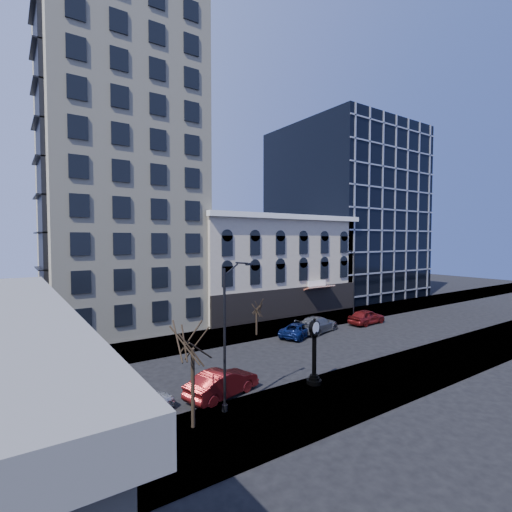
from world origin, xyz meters
TOP-DOWN VIEW (x-y plane):
  - ground at (0.00, 0.00)m, footprint 160.00×160.00m
  - sidewalk_far at (0.00, 8.00)m, footprint 160.00×6.00m
  - sidewalk_near at (0.00, -8.00)m, footprint 160.00×6.00m
  - cream_tower at (-6.11, 18.88)m, footprint 15.90×15.40m
  - victorian_row at (12.00, 15.89)m, footprint 22.60×11.19m
  - glass_office at (32.00, 20.91)m, footprint 20.00×20.15m
  - street_clock at (-0.25, -6.00)m, footprint 0.98×0.98m
  - street_lamp_near at (-6.35, -5.98)m, footprint 2.12×0.66m
  - street_lamp_far at (16.78, 5.82)m, footprint 2.07×0.85m
  - bare_tree_near at (-9.10, -6.70)m, footprint 3.72×3.72m
  - bare_tree_far at (3.64, 6.31)m, footprint 2.30×2.30m
  - warning_sign at (-14.49, -6.00)m, footprint 0.67×0.11m
  - car_near_a at (-11.01, -4.06)m, footprint 4.46×3.06m
  - car_near_b at (-5.98, -4.09)m, footprint 5.16×2.93m
  - car_far_a at (6.87, 3.77)m, footprint 5.36×3.99m
  - car_far_b at (9.64, 4.05)m, footprint 5.99×3.68m
  - car_far_c at (16.70, 3.57)m, footprint 4.98×2.29m

SIDE VIEW (x-z plane):
  - ground at x=0.00m, z-range 0.00..0.00m
  - sidewalk_far at x=0.00m, z-range 0.00..0.12m
  - sidewalk_near at x=0.00m, z-range 0.00..0.12m
  - car_far_a at x=6.87m, z-range 0.00..1.35m
  - car_near_a at x=-11.01m, z-range 0.00..1.41m
  - car_near_b at x=-5.98m, z-range 0.00..1.61m
  - car_far_b at x=9.64m, z-range 0.00..1.62m
  - car_far_c at x=16.70m, z-range 0.00..1.65m
  - warning_sign at x=-14.49m, z-range 0.50..2.55m
  - street_clock at x=-0.25m, z-range -0.09..4.23m
  - bare_tree_far at x=3.64m, z-range 1.12..5.06m
  - bare_tree_near at x=-9.10m, z-range 1.75..8.15m
  - victorian_row at x=12.00m, z-range -0.25..12.25m
  - street_lamp_far at x=16.78m, z-range 2.22..10.47m
  - street_lamp_near at x=-6.35m, z-range 2.23..10.51m
  - glass_office at x=32.00m, z-range 0.00..28.00m
  - cream_tower at x=-6.11m, z-range -1.93..40.57m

